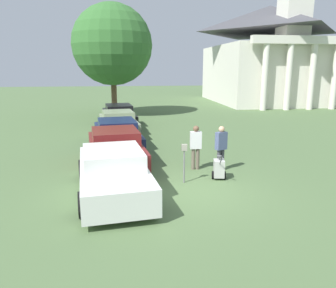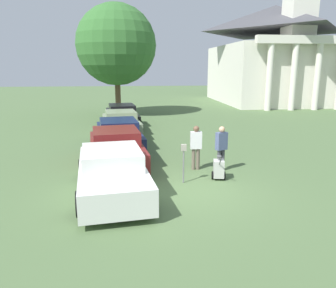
{
  "view_description": "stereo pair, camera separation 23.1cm",
  "coord_description": "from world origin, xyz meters",
  "px_view_note": "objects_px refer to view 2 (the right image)",
  "views": [
    {
      "loc": [
        -2.02,
        -9.55,
        3.83
      ],
      "look_at": [
        -0.51,
        1.97,
        1.1
      ],
      "focal_mm": 35.0,
      "sensor_mm": 36.0,
      "label": 1
    },
    {
      "loc": [
        -1.79,
        -9.58,
        3.83
      ],
      "look_at": [
        -0.51,
        1.97,
        1.1
      ],
      "focal_mm": 35.0,
      "sensor_mm": 36.0,
      "label": 2
    }
  ],
  "objects_px": {
    "person_supervisor": "(221,146)",
    "church": "(274,51)",
    "parking_meter": "(184,156)",
    "person_worker": "(196,145)",
    "parked_car_white": "(112,172)",
    "parked_car_maroon": "(116,149)",
    "parked_car_sage": "(121,123)",
    "parked_car_black": "(122,116)",
    "parked_car_navy": "(119,135)",
    "equipment_cart": "(219,169)"
  },
  "relations": [
    {
      "from": "person_supervisor",
      "to": "church",
      "type": "distance_m",
      "value": 27.24
    },
    {
      "from": "parking_meter",
      "to": "person_worker",
      "type": "bearing_deg",
      "value": 63.9
    },
    {
      "from": "parked_car_sage",
      "to": "parked_car_black",
      "type": "height_order",
      "value": "parked_car_black"
    },
    {
      "from": "parked_car_sage",
      "to": "parked_car_black",
      "type": "bearing_deg",
      "value": 82.96
    },
    {
      "from": "equipment_cart",
      "to": "church",
      "type": "relative_size",
      "value": 0.05
    },
    {
      "from": "parking_meter",
      "to": "person_supervisor",
      "type": "bearing_deg",
      "value": 35.2
    },
    {
      "from": "parked_car_sage",
      "to": "person_supervisor",
      "type": "bearing_deg",
      "value": -69.36
    },
    {
      "from": "parked_car_maroon",
      "to": "parked_car_sage",
      "type": "bearing_deg",
      "value": 82.97
    },
    {
      "from": "parked_car_navy",
      "to": "parked_car_black",
      "type": "height_order",
      "value": "parked_car_black"
    },
    {
      "from": "parked_car_sage",
      "to": "parked_car_black",
      "type": "relative_size",
      "value": 0.94
    },
    {
      "from": "parking_meter",
      "to": "church",
      "type": "relative_size",
      "value": 0.06
    },
    {
      "from": "parked_car_black",
      "to": "parking_meter",
      "type": "height_order",
      "value": "parked_car_black"
    },
    {
      "from": "parked_car_maroon",
      "to": "parked_car_sage",
      "type": "distance_m",
      "value": 6.4
    },
    {
      "from": "parking_meter",
      "to": "equipment_cart",
      "type": "height_order",
      "value": "parking_meter"
    },
    {
      "from": "parked_car_white",
      "to": "parked_car_sage",
      "type": "bearing_deg",
      "value": 82.98
    },
    {
      "from": "parked_car_navy",
      "to": "parked_car_maroon",
      "type": "bearing_deg",
      "value": -97.04
    },
    {
      "from": "parked_car_maroon",
      "to": "parked_car_navy",
      "type": "bearing_deg",
      "value": 82.96
    },
    {
      "from": "church",
      "to": "parked_car_sage",
      "type": "bearing_deg",
      "value": -134.79
    },
    {
      "from": "parked_car_navy",
      "to": "parked_car_sage",
      "type": "bearing_deg",
      "value": 82.98
    },
    {
      "from": "parked_car_sage",
      "to": "person_worker",
      "type": "bearing_deg",
      "value": -74.17
    },
    {
      "from": "parking_meter",
      "to": "parked_car_white",
      "type": "bearing_deg",
      "value": -164.63
    },
    {
      "from": "parked_car_navy",
      "to": "parked_car_sage",
      "type": "distance_m",
      "value": 3.49
    },
    {
      "from": "parked_car_navy",
      "to": "parked_car_white",
      "type": "bearing_deg",
      "value": -97.03
    },
    {
      "from": "parked_car_black",
      "to": "person_supervisor",
      "type": "distance_m",
      "value": 11.02
    },
    {
      "from": "parked_car_white",
      "to": "parked_car_maroon",
      "type": "bearing_deg",
      "value": 82.98
    },
    {
      "from": "parking_meter",
      "to": "parked_car_navy",
      "type": "bearing_deg",
      "value": 114.42
    },
    {
      "from": "parked_car_maroon",
      "to": "person_worker",
      "type": "distance_m",
      "value": 3.17
    },
    {
      "from": "parked_car_navy",
      "to": "parked_car_black",
      "type": "relative_size",
      "value": 1.0
    },
    {
      "from": "parked_car_sage",
      "to": "parked_car_black",
      "type": "distance_m",
      "value": 2.76
    },
    {
      "from": "parked_car_maroon",
      "to": "person_supervisor",
      "type": "xyz_separation_m",
      "value": [
        3.94,
        -1.13,
        0.28
      ]
    },
    {
      "from": "parked_car_sage",
      "to": "equipment_cart",
      "type": "bearing_deg",
      "value": -73.78
    },
    {
      "from": "parked_car_maroon",
      "to": "parked_car_sage",
      "type": "xyz_separation_m",
      "value": [
        -0.0,
        6.4,
        -0.04
      ]
    },
    {
      "from": "parking_meter",
      "to": "person_worker",
      "type": "relative_size",
      "value": 0.79
    },
    {
      "from": "person_supervisor",
      "to": "equipment_cart",
      "type": "relative_size",
      "value": 1.71
    },
    {
      "from": "parked_car_black",
      "to": "parking_meter",
      "type": "xyz_separation_m",
      "value": [
        2.34,
        -11.41,
        0.26
      ]
    },
    {
      "from": "parked_car_white",
      "to": "parking_meter",
      "type": "height_order",
      "value": "parked_car_white"
    },
    {
      "from": "equipment_cart",
      "to": "parked_car_black",
      "type": "bearing_deg",
      "value": 118.2
    },
    {
      "from": "parked_car_black",
      "to": "church",
      "type": "bearing_deg",
      "value": 32.91
    },
    {
      "from": "parked_car_navy",
      "to": "equipment_cart",
      "type": "relative_size",
      "value": 5.27
    },
    {
      "from": "church",
      "to": "person_supervisor",
      "type": "bearing_deg",
      "value": -117.24
    },
    {
      "from": "equipment_cart",
      "to": "church",
      "type": "xyz_separation_m",
      "value": [
        12.62,
        24.79,
        5.13
      ]
    },
    {
      "from": "parked_car_white",
      "to": "parked_car_sage",
      "type": "xyz_separation_m",
      "value": [
        -0.0,
        9.3,
        -0.02
      ]
    },
    {
      "from": "parked_car_sage",
      "to": "parking_meter",
      "type": "relative_size",
      "value": 3.71
    },
    {
      "from": "parked_car_navy",
      "to": "person_worker",
      "type": "distance_m",
      "value": 4.83
    },
    {
      "from": "parked_car_maroon",
      "to": "parked_car_navy",
      "type": "distance_m",
      "value": 2.91
    },
    {
      "from": "parked_car_white",
      "to": "parking_meter",
      "type": "distance_m",
      "value": 2.45
    },
    {
      "from": "parked_car_white",
      "to": "person_worker",
      "type": "relative_size",
      "value": 3.06
    },
    {
      "from": "parked_car_white",
      "to": "parked_car_navy",
      "type": "xyz_separation_m",
      "value": [
        0.0,
        5.81,
        -0.01
      ]
    },
    {
      "from": "person_worker",
      "to": "equipment_cart",
      "type": "relative_size",
      "value": 1.69
    },
    {
      "from": "person_supervisor",
      "to": "church",
      "type": "height_order",
      "value": "church"
    }
  ]
}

